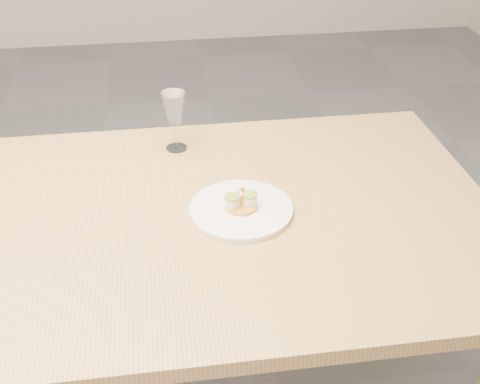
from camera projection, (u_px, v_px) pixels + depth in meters
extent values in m
cube|color=tan|center=(33.00, 233.00, 1.52)|extent=(2.40, 1.00, 0.04)
cylinder|color=tan|center=(380.00, 223.00, 2.18)|extent=(0.07, 0.07, 0.71)
cylinder|color=white|center=(241.00, 210.00, 1.56)|extent=(0.26, 0.26, 0.01)
cylinder|color=white|center=(241.00, 208.00, 1.55)|extent=(0.27, 0.27, 0.01)
cylinder|color=orange|center=(241.00, 206.00, 1.55)|extent=(0.08, 0.08, 0.01)
cylinder|color=beige|center=(232.00, 202.00, 1.53)|extent=(0.04, 0.04, 0.02)
cylinder|color=beige|center=(250.00, 200.00, 1.54)|extent=(0.04, 0.04, 0.02)
cylinder|color=#88AB2F|center=(232.00, 197.00, 1.53)|extent=(0.04, 0.04, 0.01)
cylinder|color=#88AB2F|center=(250.00, 195.00, 1.53)|extent=(0.04, 0.04, 0.01)
cylinder|color=#BFBE65|center=(264.00, 215.00, 1.52)|extent=(0.04, 0.04, 0.00)
cylinder|color=white|center=(177.00, 148.00, 1.84)|extent=(0.06, 0.06, 0.00)
cylinder|color=white|center=(176.00, 136.00, 1.82)|extent=(0.01, 0.01, 0.08)
cone|color=white|center=(174.00, 109.00, 1.77)|extent=(0.07, 0.07, 0.10)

